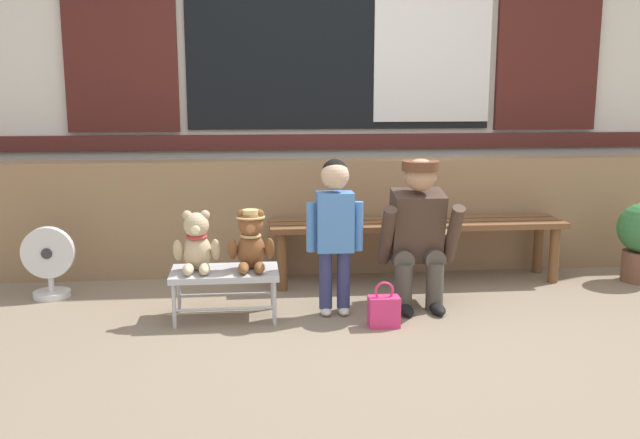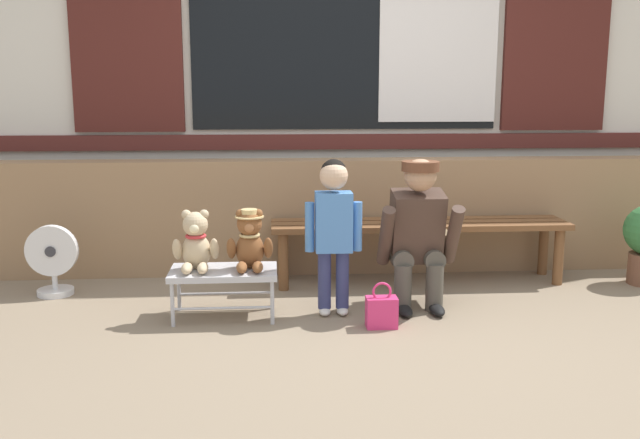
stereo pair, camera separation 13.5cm
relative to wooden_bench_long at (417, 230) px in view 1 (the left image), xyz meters
The scene contains 11 objects.
ground_plane 1.21m from the wooden_bench_long, 113.04° to the right, with size 60.00×60.00×0.00m, color #84725B.
brick_low_wall 0.58m from the wooden_bench_long, 141.00° to the left, with size 7.03×0.25×0.85m, color #997551.
shop_facade 1.72m from the wooden_bench_long, 116.88° to the left, with size 7.17×0.26×3.56m.
wooden_bench_long is the anchor object (origin of this frame).
small_display_bench 1.51m from the wooden_bench_long, 152.52° to the right, with size 0.64×0.36×0.30m.
teddy_bear_plain 1.66m from the wooden_bench_long, 155.12° to the right, with size 0.28×0.26×0.36m.
teddy_bear_with_hat 1.37m from the wooden_bench_long, 149.51° to the right, with size 0.28×0.27×0.36m.
child_standing 0.99m from the wooden_bench_long, 134.58° to the right, with size 0.35×0.18×0.96m.
adult_crouching 0.60m from the wooden_bench_long, 102.69° to the right, with size 0.50×0.49×0.95m.
handbag_on_ground 1.07m from the wooden_bench_long, 113.81° to the right, with size 0.18×0.11×0.27m.
floor_fan 2.52m from the wooden_bench_long, behind, with size 0.34×0.24×0.48m.
Camera 1 is at (-0.74, -3.73, 1.38)m, focal length 39.31 mm.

